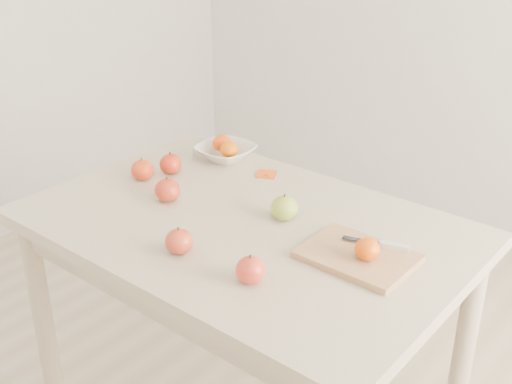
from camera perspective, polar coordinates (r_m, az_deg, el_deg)
The scene contains 15 objects.
table at distance 1.81m, azimuth -1.01°, elevation -5.36°, with size 1.20×0.80×0.75m.
cutting_board at distance 1.60m, azimuth 9.01°, elevation -5.66°, with size 0.27×0.20×0.02m, color tan.
board_tangerine at distance 1.56m, azimuth 9.85°, elevation -5.02°, with size 0.06×0.06×0.05m, color #D03A07.
fruit_bowl at distance 2.16m, azimuth -2.73°, elevation 3.56°, with size 0.19×0.19×0.05m, color white.
bowl_tangerine_near at distance 2.18m, azimuth -3.06°, elevation 4.37°, with size 0.06×0.06×0.06m, color #D44D07.
bowl_tangerine_far at distance 2.13m, azimuth -2.41°, elevation 3.81°, with size 0.06×0.06×0.05m, color orange.
orange_peel_a at distance 2.04m, azimuth 0.92°, elevation 1.48°, with size 0.06×0.04×0.00m, color #CA480E.
orange_peel_b at distance 2.04m, azimuth 1.02°, elevation 1.60°, with size 0.04×0.04×0.00m, color orange.
paring_knife at distance 1.63m, azimuth 11.74°, elevation -4.68°, with size 0.17×0.07×0.01m.
apple_green at distance 1.76m, azimuth 2.53°, elevation -1.44°, with size 0.08×0.08×0.07m, color olive.
apple_red_a at distance 2.06m, azimuth -7.60°, elevation 2.50°, with size 0.07×0.07×0.06m, color #9B1207.
apple_red_c at distance 1.61m, azimuth -6.85°, elevation -4.38°, with size 0.07×0.07×0.06m, color maroon.
apple_red_e at distance 1.49m, azimuth -0.49°, elevation -6.94°, with size 0.07×0.07×0.06m, color #A7111E.
apple_red_b at distance 1.88m, azimuth -7.89°, elevation 0.17°, with size 0.08×0.08×0.07m, color maroon.
apple_red_d at distance 2.03m, azimuth -10.07°, elevation 1.94°, with size 0.07×0.07×0.06m, color #98020E.
Camera 1 is at (1.01, -1.18, 1.58)m, focal length 45.00 mm.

